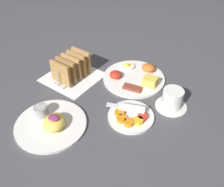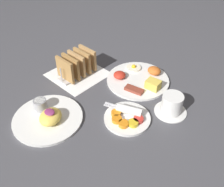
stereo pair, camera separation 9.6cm
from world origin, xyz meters
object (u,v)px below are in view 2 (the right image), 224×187
Objects in this scene: coffee_cup at (172,105)px; toast_rack at (77,65)px; plate_breakfast at (139,79)px; plate_condiments at (127,117)px; plate_foreground at (48,116)px.

toast_rack is at bearing -169.70° from coffee_cup.
toast_rack is at bearing -147.03° from plate_breakfast.
plate_condiments is at bearing -123.87° from coffee_cup.
plate_breakfast is 0.41m from plate_foreground.
toast_rack is 0.44m from coffee_cup.
plate_foreground is at bearing -103.30° from plate_breakfast.
plate_breakfast is at bearing 76.70° from plate_foreground.
plate_condiments is 0.28m from plate_foreground.
plate_foreground is 1.39× the size of toast_rack.
coffee_cup is (0.20, -0.07, 0.02)m from plate_breakfast.
plate_foreground is at bearing -62.48° from toast_rack.
toast_rack is at bearing 169.95° from plate_condiments.
plate_condiments is 1.02× the size of toast_rack.
plate_breakfast is 0.27m from toast_rack.
toast_rack reaches higher than coffee_cup.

